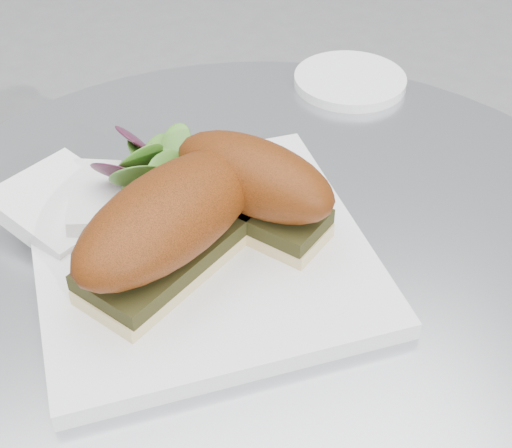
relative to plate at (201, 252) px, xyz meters
The scene contains 7 objects.
table 0.26m from the plate, 18.26° to the right, with size 0.70×0.70×0.73m.
plate is the anchor object (origin of this frame).
sandwich_left 0.06m from the plate, 150.93° to the right, with size 0.20×0.17×0.08m.
sandwich_right 0.07m from the plate, 10.76° to the left, with size 0.14×0.16×0.08m.
salad 0.09m from the plate, 102.47° to the left, with size 0.12×0.12×0.05m, color #5B9731, non-canonical shape.
napkin 0.11m from the plate, 135.68° to the left, with size 0.13×0.13×0.02m, color white, non-canonical shape.
saucer 0.33m from the plate, 42.22° to the left, with size 0.13×0.13×0.01m, color white.
Camera 1 is at (-0.16, -0.41, 1.14)m, focal length 50.00 mm.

